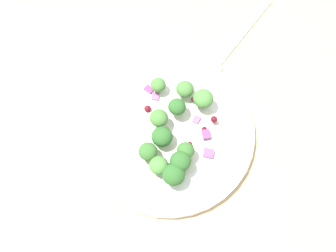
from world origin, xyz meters
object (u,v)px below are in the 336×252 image
Objects in this scene: broccoli_floret_1 at (162,137)px; fork at (233,43)px; plate at (168,131)px; broccoli_floret_0 at (148,152)px; broccoli_floret_2 at (177,107)px.

broccoli_floret_1 is 0.17× the size of fork.
plate is 9.52× the size of broccoli_floret_0.
fork is (7.90, 15.87, -0.61)cm from plate.
broccoli_floret_0 is at bearing -116.85° from plate.
plate is at bearing 72.10° from broccoli_floret_1.
fork is (8.46, 17.61, -2.71)cm from broccoli_floret_1.
plate is 5.07cm from broccoli_floret_0.
broccoli_floret_2 reaches higher than fork.
broccoli_floret_1 is at bearing -107.90° from plate.
broccoli_floret_0 is 7.32cm from broccoli_floret_2.
broccoli_floret_1 is at bearing -107.96° from broccoli_floret_2.
broccoli_floret_0 is at bearing -116.54° from fork.
broccoli_floret_1 reaches higher than plate.
broccoli_floret_2 reaches higher than broccoli_floret_0.
plate is 17.74cm from fork.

